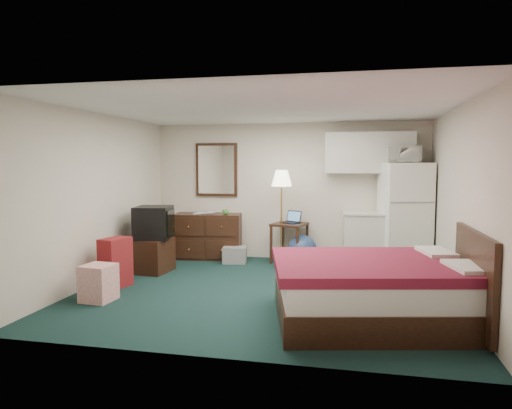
% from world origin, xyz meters
% --- Properties ---
extents(floor, '(5.00, 4.50, 0.01)m').
position_xyz_m(floor, '(0.00, 0.00, 0.00)').
color(floor, black).
rests_on(floor, ground).
extents(ceiling, '(5.00, 4.50, 0.01)m').
position_xyz_m(ceiling, '(0.00, 0.00, 2.50)').
color(ceiling, silver).
rests_on(ceiling, walls).
extents(walls, '(5.01, 4.51, 2.50)m').
position_xyz_m(walls, '(0.00, 0.00, 1.25)').
color(walls, silver).
rests_on(walls, floor).
extents(mirror, '(0.80, 0.06, 1.00)m').
position_xyz_m(mirror, '(-1.35, 2.22, 1.65)').
color(mirror, white).
rests_on(mirror, walls).
extents(upper_cabinets, '(1.50, 0.35, 0.70)m').
position_xyz_m(upper_cabinets, '(1.45, 2.08, 1.95)').
color(upper_cabinets, silver).
rests_on(upper_cabinets, walls).
extents(headboard, '(0.06, 1.56, 1.00)m').
position_xyz_m(headboard, '(2.46, -0.93, 0.55)').
color(headboard, black).
rests_on(headboard, walls).
extents(dresser, '(1.28, 0.70, 0.84)m').
position_xyz_m(dresser, '(-1.45, 1.98, 0.42)').
color(dresser, black).
rests_on(dresser, floor).
extents(floor_lamp, '(0.46, 0.46, 1.65)m').
position_xyz_m(floor_lamp, '(-0.03, 1.75, 0.83)').
color(floor_lamp, tan).
rests_on(floor_lamp, floor).
extents(desk, '(0.67, 0.67, 0.70)m').
position_xyz_m(desk, '(0.09, 1.93, 0.35)').
color(desk, black).
rests_on(desk, floor).
extents(exercise_ball, '(0.66, 0.66, 0.52)m').
position_xyz_m(exercise_ball, '(0.33, 1.81, 0.26)').
color(exercise_ball, navy).
rests_on(exercise_ball, floor).
extents(kitchen_counter, '(0.84, 0.65, 0.91)m').
position_xyz_m(kitchen_counter, '(1.46, 1.91, 0.45)').
color(kitchen_counter, silver).
rests_on(kitchen_counter, floor).
extents(fridge, '(0.87, 0.87, 1.78)m').
position_xyz_m(fridge, '(2.03, 1.84, 0.89)').
color(fridge, white).
rests_on(fridge, floor).
extents(bed, '(2.42, 2.06, 0.68)m').
position_xyz_m(bed, '(1.42, -0.93, 0.34)').
color(bed, maroon).
rests_on(bed, floor).
extents(tv_stand, '(0.60, 0.65, 0.55)m').
position_xyz_m(tv_stand, '(-2.01, 0.73, 0.27)').
color(tv_stand, black).
rests_on(tv_stand, floor).
extents(suitcase, '(0.37, 0.49, 0.71)m').
position_xyz_m(suitcase, '(-2.12, -0.24, 0.35)').
color(suitcase, maroon).
rests_on(suitcase, floor).
extents(retail_box, '(0.41, 0.41, 0.47)m').
position_xyz_m(retail_box, '(-2.00, -0.89, 0.23)').
color(retail_box, '#F6E8CE').
rests_on(retail_box, floor).
extents(file_bin, '(0.45, 0.36, 0.29)m').
position_xyz_m(file_bin, '(-0.86, 1.67, 0.14)').
color(file_bin, gray).
rests_on(file_bin, floor).
extents(cardboard_box_a, '(0.30, 0.28, 0.21)m').
position_xyz_m(cardboard_box_a, '(0.07, 1.45, 0.10)').
color(cardboard_box_a, '#AD7958').
rests_on(cardboard_box_a, floor).
extents(cardboard_box_b, '(0.30, 0.33, 0.28)m').
position_xyz_m(cardboard_box_b, '(0.59, 1.34, 0.14)').
color(cardboard_box_b, '#AD7958').
rests_on(cardboard_box_b, floor).
extents(laptop, '(0.39, 0.37, 0.21)m').
position_xyz_m(laptop, '(0.10, 1.95, 0.81)').
color(laptop, black).
rests_on(laptop, desk).
extents(crt_tv, '(0.66, 0.70, 0.52)m').
position_xyz_m(crt_tv, '(-1.99, 0.77, 0.81)').
color(crt_tv, black).
rests_on(crt_tv, tv_stand).
extents(microwave, '(0.52, 0.31, 0.34)m').
position_xyz_m(microwave, '(2.01, 1.88, 1.95)').
color(microwave, white).
rests_on(microwave, fridge).
extents(book_a, '(0.17, 0.03, 0.23)m').
position_xyz_m(book_a, '(-1.69, 1.92, 0.95)').
color(book_a, '#AD7958').
rests_on(book_a, dresser).
extents(book_b, '(0.18, 0.04, 0.25)m').
position_xyz_m(book_b, '(-1.52, 2.05, 0.96)').
color(book_b, '#AD7958').
rests_on(book_b, dresser).
extents(mug, '(0.13, 0.10, 0.12)m').
position_xyz_m(mug, '(-1.09, 1.91, 0.89)').
color(mug, '#488F38').
rests_on(mug, dresser).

